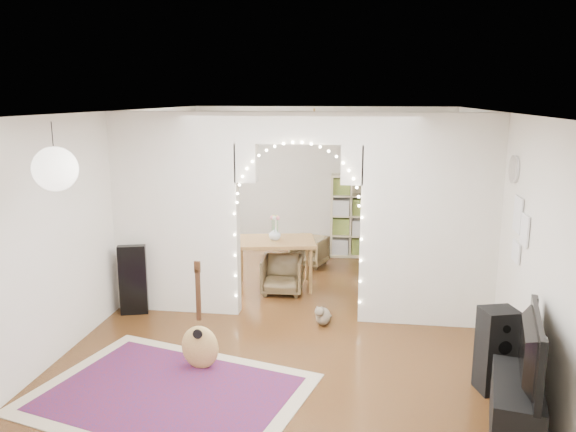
# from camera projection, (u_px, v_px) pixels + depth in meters

# --- Properties ---
(floor) EXTENTS (7.50, 7.50, 0.00)m
(floor) POSITION_uv_depth(u_px,v_px,m) (298.00, 315.00, 7.55)
(floor) COLOR black
(floor) RESTS_ON ground
(ceiling) EXTENTS (5.00, 7.50, 0.02)m
(ceiling) POSITION_uv_depth(u_px,v_px,m) (299.00, 112.00, 6.99)
(ceiling) COLOR white
(ceiling) RESTS_ON wall_back
(wall_back) EXTENTS (5.00, 0.02, 2.70)m
(wall_back) POSITION_uv_depth(u_px,v_px,m) (322.00, 177.00, 10.90)
(wall_back) COLOR silver
(wall_back) RESTS_ON floor
(wall_front) EXTENTS (5.00, 0.02, 2.70)m
(wall_front) POSITION_uv_depth(u_px,v_px,m) (227.00, 338.00, 3.64)
(wall_front) COLOR silver
(wall_front) RESTS_ON floor
(wall_left) EXTENTS (0.02, 7.50, 2.70)m
(wall_left) POSITION_uv_depth(u_px,v_px,m) (116.00, 212.00, 7.62)
(wall_left) COLOR silver
(wall_left) RESTS_ON floor
(wall_right) EXTENTS (0.02, 7.50, 2.70)m
(wall_right) POSITION_uv_depth(u_px,v_px,m) (499.00, 223.00, 6.92)
(wall_right) COLOR silver
(wall_right) RESTS_ON floor
(divider_wall) EXTENTS (5.00, 0.20, 2.70)m
(divider_wall) POSITION_uv_depth(u_px,v_px,m) (298.00, 212.00, 7.25)
(divider_wall) COLOR silver
(divider_wall) RESTS_ON floor
(fairy_lights) EXTENTS (1.64, 0.04, 1.60)m
(fairy_lights) POSITION_uv_depth(u_px,v_px,m) (297.00, 204.00, 7.10)
(fairy_lights) COLOR #FFEABF
(fairy_lights) RESTS_ON divider_wall
(window) EXTENTS (0.04, 1.20, 1.40)m
(window) POSITION_uv_depth(u_px,v_px,m) (165.00, 181.00, 9.32)
(window) COLOR white
(window) RESTS_ON wall_left
(wall_clock) EXTENTS (0.03, 0.31, 0.31)m
(wall_clock) POSITION_uv_depth(u_px,v_px,m) (515.00, 169.00, 6.19)
(wall_clock) COLOR white
(wall_clock) RESTS_ON wall_right
(picture_frames) EXTENTS (0.02, 0.50, 0.70)m
(picture_frames) POSITION_uv_depth(u_px,v_px,m) (519.00, 230.00, 5.93)
(picture_frames) COLOR white
(picture_frames) RESTS_ON wall_right
(paper_lantern) EXTENTS (0.40, 0.40, 0.40)m
(paper_lantern) POSITION_uv_depth(u_px,v_px,m) (55.00, 169.00, 5.02)
(paper_lantern) COLOR white
(paper_lantern) RESTS_ON ceiling
(ceiling_fan) EXTENTS (1.10, 1.10, 0.30)m
(ceiling_fan) POSITION_uv_depth(u_px,v_px,m) (314.00, 127.00, 8.99)
(ceiling_fan) COLOR #B7853D
(ceiling_fan) RESTS_ON ceiling
(area_rug) EXTENTS (2.98, 2.52, 0.02)m
(area_rug) POSITION_uv_depth(u_px,v_px,m) (169.00, 393.00, 5.55)
(area_rug) COLOR maroon
(area_rug) RESTS_ON floor
(guitar_case) EXTENTS (0.38, 0.22, 0.95)m
(guitar_case) POSITION_uv_depth(u_px,v_px,m) (133.00, 280.00, 7.52)
(guitar_case) COLOR black
(guitar_case) RESTS_ON floor
(acoustic_guitar) EXTENTS (0.42, 0.18, 1.03)m
(acoustic_guitar) POSITION_uv_depth(u_px,v_px,m) (199.00, 330.00, 5.98)
(acoustic_guitar) COLOR tan
(acoustic_guitar) RESTS_ON floor
(tabby_cat) EXTENTS (0.28, 0.45, 0.30)m
(tabby_cat) POSITION_uv_depth(u_px,v_px,m) (323.00, 316.00, 7.22)
(tabby_cat) COLOR brown
(tabby_cat) RESTS_ON floor
(floor_speaker) EXTENTS (0.40, 0.37, 0.86)m
(floor_speaker) POSITION_uv_depth(u_px,v_px,m) (497.00, 351.00, 5.54)
(floor_speaker) COLOR black
(floor_speaker) RESTS_ON floor
(media_console) EXTENTS (0.59, 1.06, 0.50)m
(media_console) POSITION_uv_depth(u_px,v_px,m) (516.00, 409.00, 4.83)
(media_console) COLOR black
(media_console) RESTS_ON floor
(tv) EXTENTS (0.35, 1.08, 0.62)m
(tv) POSITION_uv_depth(u_px,v_px,m) (521.00, 349.00, 4.71)
(tv) COLOR black
(tv) RESTS_ON media_console
(bookcase) EXTENTS (1.50, 0.49, 1.52)m
(bookcase) POSITION_uv_depth(u_px,v_px,m) (371.00, 216.00, 10.21)
(bookcase) COLOR beige
(bookcase) RESTS_ON floor
(dining_table) EXTENTS (1.33, 1.02, 0.76)m
(dining_table) POSITION_uv_depth(u_px,v_px,m) (275.00, 244.00, 8.52)
(dining_table) COLOR brown
(dining_table) RESTS_ON floor
(flower_vase) EXTENTS (0.22, 0.22, 0.19)m
(flower_vase) POSITION_uv_depth(u_px,v_px,m) (275.00, 234.00, 8.49)
(flower_vase) COLOR white
(flower_vase) RESTS_ON dining_table
(dining_chair_left) EXTENTS (0.62, 0.64, 0.56)m
(dining_chair_left) POSITION_uv_depth(u_px,v_px,m) (282.00, 275.00, 8.37)
(dining_chair_left) COLOR brown
(dining_chair_left) RESTS_ON floor
(dining_chair_right) EXTENTS (0.70, 0.71, 0.51)m
(dining_chair_right) POSITION_uv_depth(u_px,v_px,m) (309.00, 251.00, 9.73)
(dining_chair_right) COLOR brown
(dining_chair_right) RESTS_ON floor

